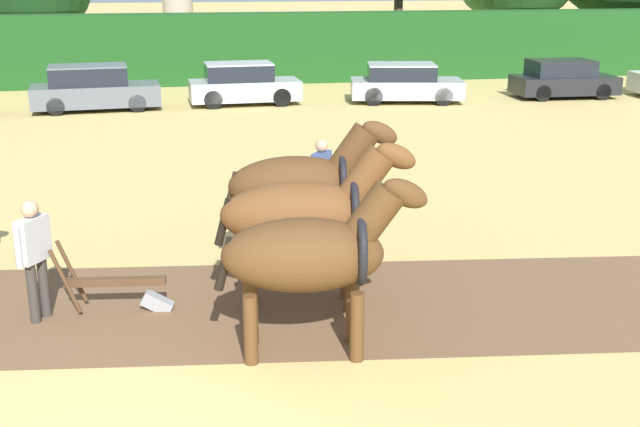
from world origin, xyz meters
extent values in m
cube|color=#194719|center=(0.00, 28.67, 1.48)|extent=(74.34, 1.89, 2.96)
cylinder|color=#4C3823|center=(-5.50, 34.83, 1.38)|extent=(0.44, 0.44, 2.76)
cylinder|color=#423323|center=(12.14, 33.09, 2.21)|extent=(0.44, 0.44, 4.42)
cylinder|color=#423323|center=(19.04, 34.81, 1.73)|extent=(0.44, 0.44, 3.47)
cylinder|color=#4C3823|center=(24.67, 34.01, 1.90)|extent=(0.44, 0.44, 3.79)
ellipsoid|color=#513319|center=(2.30, 2.53, 1.34)|extent=(2.15, 1.23, 0.94)
cylinder|color=#513319|center=(3.00, 2.72, 0.46)|extent=(0.18, 0.18, 0.92)
cylinder|color=#513319|center=(2.93, 2.18, 0.46)|extent=(0.18, 0.18, 0.92)
cylinder|color=#513319|center=(1.67, 2.88, 0.46)|extent=(0.18, 0.18, 0.92)
cylinder|color=#513319|center=(1.61, 2.34, 0.46)|extent=(0.18, 0.18, 0.92)
cylinder|color=#513319|center=(3.17, 2.42, 1.83)|extent=(0.86, 0.54, 0.89)
ellipsoid|color=#513319|center=(3.57, 2.38, 2.12)|extent=(0.71, 0.34, 0.54)
cube|color=black|center=(3.35, 2.40, 2.03)|extent=(0.41, 0.13, 0.54)
cylinder|color=black|center=(1.34, 2.64, 1.24)|extent=(0.31, 0.15, 0.71)
torus|color=black|center=(3.02, 2.44, 1.41)|extent=(0.22, 0.96, 0.95)
ellipsoid|color=brown|center=(2.48, 4.01, 1.42)|extent=(2.33, 1.23, 0.93)
cylinder|color=brown|center=(3.23, 4.19, 0.50)|extent=(0.18, 0.18, 1.00)
cylinder|color=brown|center=(3.17, 3.65, 0.50)|extent=(0.18, 0.18, 1.00)
cylinder|color=brown|center=(1.79, 4.36, 0.50)|extent=(0.18, 0.18, 1.00)
cylinder|color=brown|center=(1.73, 3.83, 0.50)|extent=(0.18, 0.18, 1.00)
cylinder|color=brown|center=(3.42, 3.89, 1.94)|extent=(0.89, 0.54, 0.94)
ellipsoid|color=brown|center=(3.86, 3.84, 2.25)|extent=(0.71, 0.34, 0.54)
cube|color=black|center=(3.62, 3.87, 2.13)|extent=(0.44, 0.13, 0.59)
cylinder|color=black|center=(1.43, 4.13, 1.32)|extent=(0.31, 0.15, 0.71)
torus|color=black|center=(3.26, 3.91, 1.49)|extent=(0.22, 0.95, 0.94)
ellipsoid|color=#513319|center=(2.66, 5.49, 1.44)|extent=(2.24, 1.26, 0.96)
cylinder|color=#513319|center=(3.38, 5.68, 0.50)|extent=(0.18, 0.18, 1.00)
cylinder|color=#513319|center=(3.31, 5.13, 0.50)|extent=(0.18, 0.18, 1.00)
cylinder|color=#513319|center=(2.00, 5.85, 0.50)|extent=(0.18, 0.18, 1.00)
cylinder|color=#513319|center=(1.94, 5.29, 0.50)|extent=(0.18, 0.18, 1.00)
cylinder|color=#513319|center=(3.56, 5.38, 1.97)|extent=(0.92, 0.56, 0.97)
ellipsoid|color=#513319|center=(4.00, 5.32, 2.28)|extent=(0.71, 0.34, 0.54)
cube|color=black|center=(3.76, 5.35, 2.17)|extent=(0.45, 0.13, 0.60)
cylinder|color=black|center=(1.65, 5.61, 1.33)|extent=(0.31, 0.15, 0.71)
torus|color=black|center=(3.40, 5.40, 1.51)|extent=(0.23, 0.98, 0.97)
cube|color=#4C331E|center=(-0.15, 4.32, 0.45)|extent=(1.45, 0.27, 0.12)
cube|color=#939399|center=(0.43, 4.25, 0.10)|extent=(0.50, 0.26, 0.39)
cylinder|color=#4C331E|center=(-0.77, 4.60, 0.55)|extent=(0.40, 0.11, 0.96)
cylinder|color=#4C331E|center=(-0.82, 4.20, 0.55)|extent=(0.40, 0.11, 0.96)
cylinder|color=#38332D|center=(-1.13, 4.31, 0.44)|extent=(0.14, 0.14, 0.88)
cylinder|color=#38332D|center=(-1.25, 4.11, 0.44)|extent=(0.14, 0.14, 0.88)
cube|color=#B7B7BC|center=(-1.19, 4.21, 1.20)|extent=(0.44, 0.54, 0.63)
sphere|color=tan|center=(-1.19, 4.21, 1.63)|extent=(0.24, 0.24, 0.24)
cylinder|color=#B7B7BC|center=(-1.03, 4.47, 1.17)|extent=(0.09, 0.09, 0.59)
cylinder|color=#B7B7BC|center=(-1.35, 3.95, 1.17)|extent=(0.09, 0.09, 0.59)
cylinder|color=#4C4C4C|center=(3.56, 7.72, 0.44)|extent=(0.14, 0.14, 0.87)
cylinder|color=#4C4C4C|center=(3.42, 7.53, 0.44)|extent=(0.14, 0.14, 0.87)
cube|color=#3D5184|center=(3.49, 7.62, 1.18)|extent=(0.46, 0.53, 0.62)
sphere|color=tan|center=(3.49, 7.62, 1.61)|extent=(0.24, 0.24, 0.24)
cylinder|color=#3D5184|center=(3.66, 7.87, 1.16)|extent=(0.09, 0.09, 0.58)
cylinder|color=#3D5184|center=(3.32, 7.38, 1.16)|extent=(0.09, 0.09, 0.58)
cube|color=#565B66|center=(-1.84, 22.30, 0.53)|extent=(4.50, 2.12, 0.73)
cube|color=black|center=(-2.06, 22.28, 1.21)|extent=(2.74, 1.80, 0.62)
cube|color=#565B66|center=(-2.06, 22.28, 1.55)|extent=(2.74, 1.80, 0.06)
cylinder|color=black|center=(-0.55, 23.18, 0.31)|extent=(0.63, 0.27, 0.61)
cylinder|color=black|center=(-0.42, 21.64, 0.31)|extent=(0.63, 0.27, 0.61)
cylinder|color=black|center=(-3.25, 22.95, 0.31)|extent=(0.63, 0.27, 0.61)
cylinder|color=black|center=(-3.12, 21.42, 0.31)|extent=(0.63, 0.27, 0.61)
cube|color=#A8A8B2|center=(3.41, 22.60, 0.53)|extent=(4.06, 1.86, 0.70)
cube|color=black|center=(3.22, 22.59, 1.18)|extent=(2.45, 1.63, 0.58)
cube|color=#A8A8B2|center=(3.22, 22.59, 1.50)|extent=(2.45, 1.63, 0.06)
cylinder|color=black|center=(4.62, 23.39, 0.33)|extent=(0.67, 0.25, 0.66)
cylinder|color=black|center=(4.68, 21.91, 0.33)|extent=(0.67, 0.25, 0.66)
cylinder|color=black|center=(2.15, 23.29, 0.33)|extent=(0.67, 0.25, 0.66)
cylinder|color=black|center=(2.21, 21.81, 0.33)|extent=(0.67, 0.25, 0.66)
cube|color=#9E9EA8|center=(9.41, 22.07, 0.51)|extent=(4.38, 2.57, 0.66)
cube|color=black|center=(9.21, 22.11, 1.10)|extent=(2.73, 2.09, 0.53)
cube|color=#9E9EA8|center=(9.21, 22.11, 1.40)|extent=(2.73, 2.09, 0.06)
cylinder|color=black|center=(10.81, 22.63, 0.33)|extent=(0.70, 0.34, 0.67)
cylinder|color=black|center=(10.51, 21.03, 0.33)|extent=(0.70, 0.34, 0.67)
cylinder|color=black|center=(8.31, 23.10, 0.33)|extent=(0.70, 0.34, 0.67)
cylinder|color=black|center=(8.00, 21.50, 0.33)|extent=(0.70, 0.34, 0.67)
cube|color=black|center=(15.71, 22.03, 0.50)|extent=(3.93, 1.92, 0.67)
cube|color=black|center=(15.52, 22.04, 1.11)|extent=(2.37, 1.69, 0.55)
cube|color=black|center=(15.52, 22.04, 1.42)|extent=(2.37, 1.69, 0.06)
cylinder|color=black|center=(16.93, 22.77, 0.31)|extent=(0.62, 0.24, 0.62)
cylinder|color=black|center=(16.88, 21.20, 0.31)|extent=(0.62, 0.24, 0.62)
cylinder|color=black|center=(14.54, 22.85, 0.31)|extent=(0.62, 0.24, 0.62)
cylinder|color=black|center=(14.48, 21.28, 0.31)|extent=(0.62, 0.24, 0.62)
camera|label=1|loc=(0.81, -6.79, 4.76)|focal=45.00mm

